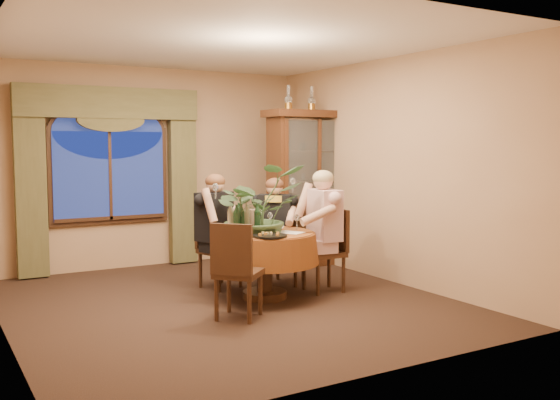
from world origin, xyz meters
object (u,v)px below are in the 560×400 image
china_cabinet (311,188)px  oil_lamp_left (288,98)px  wine_bottle_3 (257,219)px  person_scarf (275,230)px  wine_bottle_1 (237,220)px  wine_bottle_4 (241,219)px  dining_table (265,265)px  olive_bowl (271,229)px  person_pink (324,231)px  wine_bottle_5 (231,218)px  oil_lamp_center (312,99)px  wine_bottle_0 (239,217)px  person_back (214,232)px  chair_back_right (286,245)px  stoneware_vase (254,221)px  wine_bottle_2 (247,218)px  oil_lamp_right (334,100)px  chair_back (220,248)px  chair_front_left (239,270)px  chair_right (324,251)px

china_cabinet → oil_lamp_left: 1.33m
wine_bottle_3 → person_scarf: bearing=48.0°
wine_bottle_1 → wine_bottle_4: same height
dining_table → olive_bowl: 0.41m
person_pink → wine_bottle_5: bearing=87.0°
china_cabinet → wine_bottle_4: (-1.83, -1.40, -0.18)m
oil_lamp_center → wine_bottle_3: size_ratio=1.03×
oil_lamp_center → wine_bottle_0: size_ratio=1.03×
person_back → wine_bottle_1: 0.78m
person_scarf → olive_bowl: person_scarf is taller
chair_back_right → stoneware_vase: bearing=81.5°
wine_bottle_2 → olive_bowl: bearing=-11.7°
wine_bottle_0 → wine_bottle_4: bearing=-104.3°
oil_lamp_center → person_back: bearing=-158.7°
oil_lamp_left → person_pink: 2.27m
person_scarf → wine_bottle_2: size_ratio=4.00×
dining_table → oil_lamp_right: (1.92, 1.41, 1.99)m
oil_lamp_right → stoneware_vase: bearing=-146.6°
person_scarf → wine_bottle_3: person_scarf is taller
oil_lamp_center → wine_bottle_0: 2.64m
dining_table → wine_bottle_5: (-0.37, 0.10, 0.54)m
person_back → olive_bowl: bearing=94.2°
person_back → wine_bottle_4: person_back is taller
stoneware_vase → wine_bottle_4: 0.20m
chair_back → china_cabinet: bearing=-174.9°
oil_lamp_center → chair_front_left: 3.49m
oil_lamp_right → chair_front_left: 3.74m
china_cabinet → wine_bottle_5: size_ratio=6.67×
chair_back_right → chair_front_left: 1.64m
chair_back → wine_bottle_4: (-0.07, -0.71, 0.44)m
china_cabinet → wine_bottle_1: china_cabinet is taller
oil_lamp_right → chair_front_left: bearing=-141.9°
dining_table → wine_bottle_4: bearing=177.7°
stoneware_vase → china_cabinet: bearing=39.2°
person_pink → olive_bowl: 0.69m
chair_right → chair_front_left: (-1.37, -0.51, 0.00)m
chair_back_right → oil_lamp_right: bearing=-97.5°
person_pink → person_scarf: size_ratio=1.09×
chair_right → wine_bottle_5: size_ratio=2.91×
dining_table → wine_bottle_3: size_ratio=3.70×
wine_bottle_0 → wine_bottle_2: size_ratio=1.00×
chair_back → wine_bottle_3: (0.09, -0.78, 0.44)m
wine_bottle_4 → dining_table: bearing=-2.3°
oil_lamp_left → wine_bottle_1: 2.57m
chair_back_right → olive_bowl: size_ratio=5.58×
chair_back → wine_bottle_0: 0.73m
oil_lamp_left → chair_front_left: bearing=-131.7°
olive_bowl → wine_bottle_0: size_ratio=0.52×
person_pink → wine_bottle_2: person_pink is taller
chair_back_right → chair_back: bearing=35.0°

